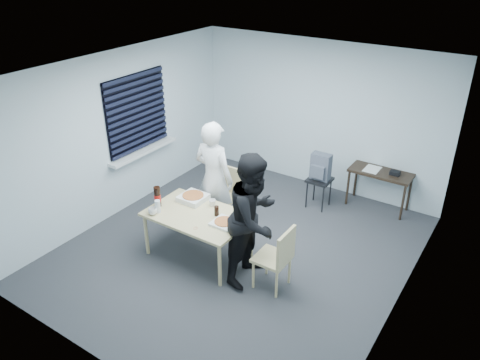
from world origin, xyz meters
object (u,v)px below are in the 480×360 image
Objects in this scene: chair_far at (226,191)px; person_white at (214,178)px; stool at (319,185)px; backpack at (320,167)px; person_black at (254,218)px; side_table at (380,176)px; mug_b at (212,203)px; chair_right at (278,255)px; dining_table at (198,218)px; soda_bottle at (157,197)px; mug_a at (153,211)px.

person_white reaches higher than chair_far.
backpack is (-0.00, -0.01, 0.33)m from stool.
person_white is 3.99× the size of backpack.
backpack is at bearing -90.00° from stool.
person_black is 2.19m from stool.
backpack is at bearing -147.75° from side_table.
mug_b is at bearing -112.68° from stool.
mug_b is (0.26, -0.71, 0.21)m from chair_far.
chair_far and chair_right have the same top height.
chair_far is 2.54m from side_table.
dining_table is 0.92m from person_black.
side_table is 9.98× the size of mug_b.
dining_table is at bearing 12.78° from soda_bottle.
chair_right is at bearing -98.09° from side_table.
stool is at bearing 48.31° from chair_far.
mug_a is (-0.51, -0.34, 0.11)m from dining_table.
chair_right is 2.93× the size of soda_bottle.
mug_a is (-2.16, -3.04, 0.14)m from side_table.
chair_right reaches higher than mug_b.
stool is (0.82, 2.19, -0.21)m from dining_table.
person_white is at bearing 60.24° from person_black.
chair_far is 1.51m from person_black.
soda_bottle is (-0.37, -1.14, 0.31)m from chair_far.
person_white reaches higher than soda_bottle.
dining_table is 1.28m from chair_right.
mug_b is at bearing 83.54° from dining_table.
dining_table is 0.79× the size of person_black.
mug_a is (-1.33, -2.53, 0.32)m from stool.
stool is 5.18× the size of mug_b.
person_white is at bearing 63.83° from soda_bottle.
person_white reaches higher than chair_right.
chair_far is 0.79m from mug_b.
mug_b is (-1.24, 0.31, 0.21)m from chair_right.
person_white is 1.06m from mug_a.
stool is (-0.84, -0.51, -0.18)m from side_table.
chair_right is 1.29m from mug_b.
mug_a is at bearing -101.64° from chair_far.
person_white is 1.77× the size of side_table.
mug_b is (0.24, -0.37, -0.16)m from person_white.
mug_b is (0.03, 0.30, 0.11)m from dining_table.
soda_bottle is (-2.25, -2.83, 0.24)m from side_table.
stool is at bearing 108.23° from backpack.
chair_right is (1.50, -1.02, 0.00)m from chair_far.
dining_table is at bearing -77.25° from chair_far.
mug_a is at bearing -117.74° from stool.
dining_table is 1.56× the size of chair_right.
person_white is 14.39× the size of mug_a.
mug_b is at bearing 34.42° from soda_bottle.
chair_far is at bearing 78.36° from mug_a.
person_black is (-0.40, 0.06, 0.37)m from chair_right.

